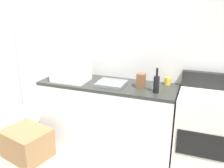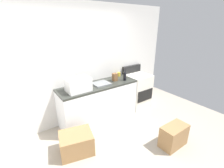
{
  "view_description": "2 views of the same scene",
  "coord_description": "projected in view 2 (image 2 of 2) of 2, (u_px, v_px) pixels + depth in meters",
  "views": [
    {
      "loc": [
        1.42,
        -1.62,
        1.92
      ],
      "look_at": [
        0.51,
        0.82,
        1.03
      ],
      "focal_mm": 39.16,
      "sensor_mm": 36.0,
      "label": 1
    },
    {
      "loc": [
        -1.33,
        -1.63,
        2.16
      ],
      "look_at": [
        0.44,
        0.87,
        0.99
      ],
      "focal_mm": 25.23,
      "sensor_mm": 36.0,
      "label": 2
    }
  ],
  "objects": [
    {
      "name": "stove_oven",
      "position": [
        137.0,
        90.0,
        4.31
      ],
      "size": [
        0.6,
        0.61,
        1.1
      ],
      "color": "silver",
      "rests_on": "ground_plane"
    },
    {
      "name": "ground_plane",
      "position": [
        120.0,
        157.0,
        2.74
      ],
      "size": [
        6.0,
        6.0,
        0.0
      ],
      "primitive_type": "plane",
      "color": "#9E9384"
    },
    {
      "name": "wall_back",
      "position": [
        78.0,
        66.0,
        3.45
      ],
      "size": [
        5.0,
        0.1,
        2.6
      ],
      "primitive_type": "cube",
      "color": "silver",
      "rests_on": "ground_plane"
    },
    {
      "name": "cardboard_box_medium",
      "position": [
        76.0,
        143.0,
        2.78
      ],
      "size": [
        0.65,
        0.57,
        0.37
      ],
      "primitive_type": "cube",
      "rotation": [
        0.0,
        0.0,
        -0.24
      ],
      "color": "olive",
      "rests_on": "ground_plane"
    },
    {
      "name": "coffee_mug",
      "position": [
        119.0,
        74.0,
        4.04
      ],
      "size": [
        0.08,
        0.08,
        0.1
      ],
      "primitive_type": "cylinder",
      "color": "gold",
      "rests_on": "kitchen_counter"
    },
    {
      "name": "wine_bottle",
      "position": [
        125.0,
        76.0,
        3.71
      ],
      "size": [
        0.07,
        0.07,
        0.3
      ],
      "color": "black",
      "rests_on": "kitchen_counter"
    },
    {
      "name": "sink_basin",
      "position": [
        101.0,
        84.0,
        3.5
      ],
      "size": [
        0.36,
        0.32,
        0.03
      ],
      "primitive_type": "cube",
      "color": "slate",
      "rests_on": "kitchen_counter"
    },
    {
      "name": "microwave",
      "position": [
        78.0,
        84.0,
        3.12
      ],
      "size": [
        0.46,
        0.34,
        0.27
      ],
      "primitive_type": "cube",
      "color": "white",
      "rests_on": "kitchen_counter"
    },
    {
      "name": "knife_block",
      "position": [
        115.0,
        77.0,
        3.69
      ],
      "size": [
        0.1,
        0.1,
        0.18
      ],
      "primitive_type": "cube",
      "color": "brown",
      "rests_on": "kitchen_counter"
    },
    {
      "name": "kitchen_counter",
      "position": [
        99.0,
        103.0,
        3.65
      ],
      "size": [
        1.8,
        0.6,
        0.9
      ],
      "color": "silver",
      "rests_on": "ground_plane"
    },
    {
      "name": "cardboard_box_large",
      "position": [
        174.0,
        136.0,
        2.93
      ],
      "size": [
        0.53,
        0.29,
        0.42
      ],
      "primitive_type": "cube",
      "rotation": [
        0.0,
        0.0,
        0.0
      ],
      "color": "olive",
      "rests_on": "ground_plane"
    }
  ]
}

